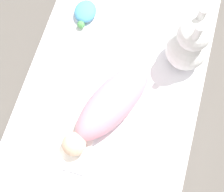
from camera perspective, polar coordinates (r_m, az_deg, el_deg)
name	(u,v)px	position (r m, az deg, el deg)	size (l,w,h in m)	color
ground_plane	(111,99)	(1.57, -0.11, -0.64)	(12.00, 12.00, 0.00)	#514C47
bed_mattress	(111,96)	(1.51, -0.12, 0.06)	(1.33, 0.81, 0.12)	white
burp_cloth	(73,140)	(1.39, -7.21, -8.05)	(0.26, 0.18, 0.02)	white
swaddled_baby	(110,105)	(1.34, -0.42, -1.69)	(0.50, 0.34, 0.17)	pink
pillow	(12,185)	(1.39, -17.80, -15.24)	(0.31, 0.35, 0.09)	white
bunny_plush	(189,45)	(1.43, 13.86, 9.02)	(0.19, 0.19, 0.36)	white
turtle_plush	(85,12)	(1.61, -4.96, 15.02)	(0.16, 0.11, 0.06)	#4C99C6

